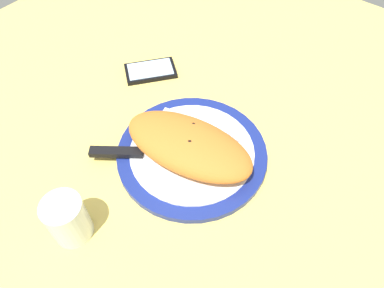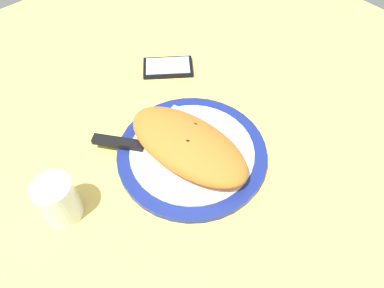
{
  "view_description": "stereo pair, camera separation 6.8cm",
  "coord_description": "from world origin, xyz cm",
  "px_view_note": "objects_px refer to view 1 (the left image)",
  "views": [
    {
      "loc": [
        -25.96,
        32.43,
        57.42
      ],
      "look_at": [
        0.0,
        0.0,
        3.7
      ],
      "focal_mm": 33.57,
      "sensor_mm": 36.0,
      "label": 1
    },
    {
      "loc": [
        -30.89,
        27.77,
        57.42
      ],
      "look_at": [
        0.0,
        0.0,
        3.7
      ],
      "focal_mm": 33.57,
      "sensor_mm": 36.0,
      "label": 2
    }
  ],
  "objects_px": {
    "knife": "(134,153)",
    "smartphone": "(150,71)",
    "fork": "(193,122)",
    "plate": "(192,153)",
    "calzone": "(190,146)",
    "water_glass": "(68,220)"
  },
  "relations": [
    {
      "from": "fork",
      "to": "knife",
      "type": "distance_m",
      "value": 0.14
    },
    {
      "from": "fork",
      "to": "calzone",
      "type": "bearing_deg",
      "value": 124.6
    },
    {
      "from": "plate",
      "to": "smartphone",
      "type": "bearing_deg",
      "value": -29.3
    },
    {
      "from": "water_glass",
      "to": "fork",
      "type": "bearing_deg",
      "value": -92.75
    },
    {
      "from": "knife",
      "to": "smartphone",
      "type": "distance_m",
      "value": 0.26
    },
    {
      "from": "fork",
      "to": "knife",
      "type": "height_order",
      "value": "knife"
    },
    {
      "from": "calzone",
      "to": "knife",
      "type": "relative_size",
      "value": 1.32
    },
    {
      "from": "calzone",
      "to": "knife",
      "type": "bearing_deg",
      "value": 38.25
    },
    {
      "from": "smartphone",
      "to": "plate",
      "type": "bearing_deg",
      "value": 150.7
    },
    {
      "from": "plate",
      "to": "knife",
      "type": "xyz_separation_m",
      "value": [
        0.08,
        0.08,
        0.01
      ]
    },
    {
      "from": "water_glass",
      "to": "smartphone",
      "type": "bearing_deg",
      "value": -65.39
    },
    {
      "from": "plate",
      "to": "calzone",
      "type": "xyz_separation_m",
      "value": [
        -0.0,
        0.01,
        0.04
      ]
    },
    {
      "from": "knife",
      "to": "fork",
      "type": "bearing_deg",
      "value": -105.93
    },
    {
      "from": "fork",
      "to": "smartphone",
      "type": "relative_size",
      "value": 1.28
    },
    {
      "from": "plate",
      "to": "calzone",
      "type": "relative_size",
      "value": 1.07
    },
    {
      "from": "calzone",
      "to": "fork",
      "type": "height_order",
      "value": "calzone"
    },
    {
      "from": "smartphone",
      "to": "fork",
      "type": "bearing_deg",
      "value": 158.51
    },
    {
      "from": "knife",
      "to": "smartphone",
      "type": "height_order",
      "value": "knife"
    },
    {
      "from": "smartphone",
      "to": "water_glass",
      "type": "relative_size",
      "value": 1.53
    },
    {
      "from": "plate",
      "to": "smartphone",
      "type": "height_order",
      "value": "plate"
    },
    {
      "from": "calzone",
      "to": "water_glass",
      "type": "bearing_deg",
      "value": 75.74
    },
    {
      "from": "calzone",
      "to": "water_glass",
      "type": "distance_m",
      "value": 0.25
    }
  ]
}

